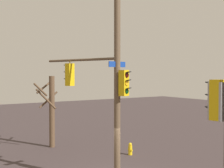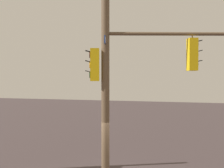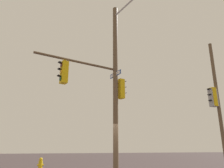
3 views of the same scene
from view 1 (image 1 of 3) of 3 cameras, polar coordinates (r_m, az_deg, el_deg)
The scene contains 4 objects.
main_signal_pole_assembly at distance 13.75m, azimuth -0.71°, elevation 2.62°, with size 5.21×3.03×9.52m.
secondary_pole_assembly at distance 8.89m, azimuth 19.46°, elevation -3.98°, with size 0.75×0.40×7.58m.
fire_hydrant at distance 19.21m, azimuth 3.32°, elevation -11.71°, with size 0.38×0.24×0.73m.
bare_tree_behind_pole at distance 21.17m, azimuth -11.03°, elevation -4.45°, with size 1.98×1.74×4.71m.
Camera 1 is at (11.36, -7.55, 4.82)m, focal length 50.42 mm.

